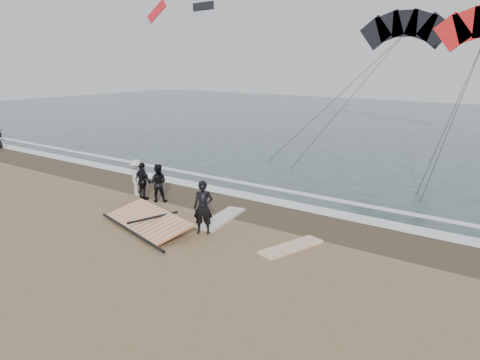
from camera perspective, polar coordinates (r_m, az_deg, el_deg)
The scene contains 11 objects.
ground at distance 14.96m, azimuth -5.83°, elevation -8.46°, with size 120.00×120.00×0.00m, color #8C704C.
sea at distance 44.53m, azimuth 24.02°, elevation 5.70°, with size 120.00×54.00×0.02m, color #233838.
wet_sand at distance 18.31m, azimuth 3.65°, elevation -4.05°, with size 120.00×2.80×0.01m, color #4C3D2B.
foam_near at distance 19.44m, azimuth 5.89°, elevation -2.93°, with size 120.00×0.90×0.01m, color white.
foam_far at distance 20.87m, azimuth 8.26°, elevation -1.79°, with size 120.00×0.45×0.01m, color white.
man_main at distance 15.99m, azimuth -4.50°, elevation -3.35°, with size 0.68×0.45×1.86m, color black.
board_white at distance 15.07m, azimuth 6.26°, elevation -8.11°, with size 0.64×2.28×0.09m, color white.
board_cream at distance 17.55m, azimuth -2.22°, elevation -4.69°, with size 0.70×2.64×0.11m, color beige.
trio_cluster at distance 20.41m, azimuth -11.51°, elevation -0.03°, with size 2.50×1.07×1.63m.
sail_rig at distance 17.12m, azimuth -11.01°, elevation -4.96°, with size 4.42×2.68×0.51m.
kite_dark at distance 40.15m, azimuth 19.34°, elevation 16.67°, with size 8.24×8.46×18.39m.
Camera 1 is at (9.33, -10.16, 5.79)m, focal length 35.00 mm.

